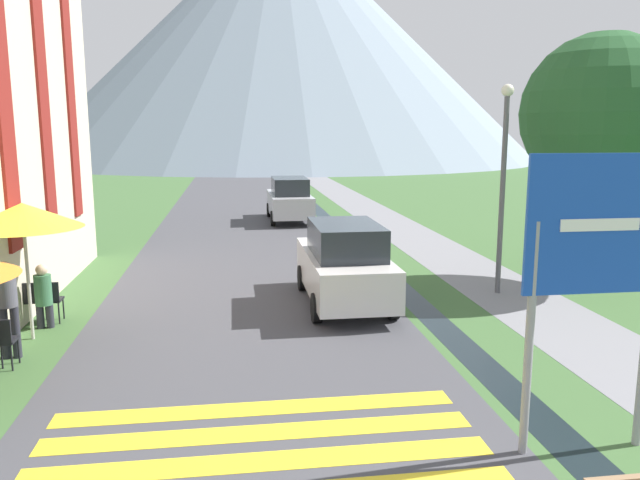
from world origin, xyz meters
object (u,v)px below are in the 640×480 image
(cafe_chair_far_right, at_px, (50,298))
(streetlamp, at_px, (503,171))
(cafe_chair_near_right, at_px, (1,339))
(road_sign, at_px, (596,257))
(cafe_chair_far_left, at_px, (29,298))
(person_standing_terrace, at_px, (8,302))
(parked_car_near, at_px, (344,264))
(tree_by_path, at_px, (602,114))
(cafe_umbrella_middle_yellow, at_px, (23,216))
(person_seated_far, at_px, (43,293))
(parked_car_far, at_px, (290,199))

(cafe_chair_far_right, height_order, streetlamp, streetlamp)
(cafe_chair_near_right, xyz_separation_m, streetlamp, (9.84, 3.42, 2.35))
(road_sign, distance_m, cafe_chair_far_left, 10.31)
(person_standing_terrace, bearing_deg, cafe_chair_far_left, 98.14)
(parked_car_near, height_order, cafe_chair_near_right, parked_car_near)
(cafe_chair_far_right, distance_m, tree_by_path, 12.98)
(cafe_chair_near_right, bearing_deg, cafe_umbrella_middle_yellow, 105.04)
(tree_by_path, bearing_deg, cafe_chair_far_right, -173.08)
(cafe_chair_far_left, bearing_deg, tree_by_path, 27.77)
(parked_car_near, bearing_deg, cafe_chair_far_right, -175.08)
(person_seated_far, height_order, tree_by_path, tree_by_path)
(parked_car_far, bearing_deg, tree_by_path, -61.31)
(cafe_chair_near_right, relative_size, cafe_chair_far_left, 1.00)
(person_standing_terrace, relative_size, tree_by_path, 0.27)
(cafe_chair_near_right, relative_size, tree_by_path, 0.14)
(cafe_chair_far_right, xyz_separation_m, tree_by_path, (12.37, 1.50, 3.63))
(tree_by_path, bearing_deg, parked_car_far, 118.69)
(cafe_chair_near_right, bearing_deg, road_sign, -9.40)
(parked_car_far, xyz_separation_m, person_standing_terrace, (-6.09, -15.12, 0.05))
(cafe_chair_near_right, height_order, streetlamp, streetlamp)
(parked_car_far, bearing_deg, cafe_chair_far_right, -114.30)
(cafe_chair_far_left, distance_m, cafe_chair_far_right, 0.40)
(cafe_chair_near_right, distance_m, streetlamp, 10.68)
(road_sign, bearing_deg, cafe_umbrella_middle_yellow, 146.61)
(cafe_chair_far_right, height_order, person_seated_far, person_seated_far)
(parked_car_far, relative_size, cafe_chair_near_right, 5.04)
(parked_car_near, xyz_separation_m, cafe_chair_near_right, (-6.09, -2.95, -0.39))
(cafe_chair_near_right, xyz_separation_m, cafe_chair_far_right, (0.09, 2.44, 0.00))
(cafe_chair_far_right, bearing_deg, tree_by_path, 26.33)
(cafe_chair_near_right, bearing_deg, tree_by_path, 33.22)
(person_standing_terrace, bearing_deg, cafe_chair_far_right, 86.33)
(road_sign, relative_size, streetlamp, 0.74)
(parked_car_far, bearing_deg, cafe_chair_near_right, -111.16)
(cafe_chair_near_right, distance_m, tree_by_path, 13.56)
(parked_car_near, height_order, cafe_umbrella_middle_yellow, cafe_umbrella_middle_yellow)
(cafe_chair_far_right, height_order, tree_by_path, tree_by_path)
(parked_car_far, relative_size, cafe_chair_far_left, 5.04)
(cafe_umbrella_middle_yellow, height_order, person_standing_terrace, cafe_umbrella_middle_yellow)
(parked_car_near, bearing_deg, tree_by_path, 8.78)
(person_standing_terrace, bearing_deg, person_seated_far, 86.64)
(parked_car_near, relative_size, cafe_chair_far_right, 4.85)
(cafe_chair_near_right, xyz_separation_m, cafe_chair_far_left, (-0.31, 2.45, 0.00))
(parked_car_far, bearing_deg, person_standing_terrace, -111.92)
(parked_car_far, xyz_separation_m, cafe_chair_near_right, (-6.05, -15.64, -0.40))
(cafe_chair_near_right, distance_m, cafe_umbrella_middle_yellow, 2.31)
(road_sign, xyz_separation_m, cafe_chair_near_right, (-7.80, 3.65, -1.85))
(person_seated_far, xyz_separation_m, streetlamp, (9.77, 1.29, 2.17))
(cafe_chair_far_left, xyz_separation_m, person_seated_far, (0.37, -0.32, 0.18))
(cafe_umbrella_middle_yellow, bearing_deg, person_standing_terrace, -92.87)
(tree_by_path, bearing_deg, cafe_chair_far_left, -173.34)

